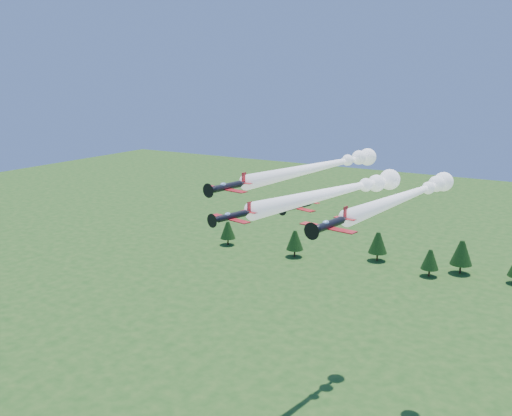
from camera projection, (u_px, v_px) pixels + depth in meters
The scene contains 5 objects.
plane_lead at pixel (343, 190), 92.44m from camera, with size 14.27×42.72×3.70m.
plane_left at pixel (325, 165), 110.42m from camera, with size 12.98×50.06×3.70m.
plane_right at pixel (411, 194), 97.99m from camera, with size 11.98×47.33×3.70m.
plane_slot at pixel (298, 206), 91.43m from camera, with size 7.16×7.93×2.51m.
treeline at pixel (487, 265), 175.92m from camera, with size 164.54×20.67×11.16m.
Camera 1 is at (40.13, -70.72, 64.06)m, focal length 40.00 mm.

